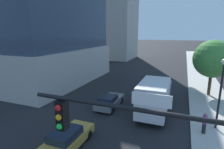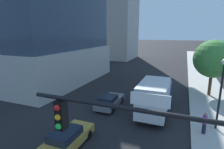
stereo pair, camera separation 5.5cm
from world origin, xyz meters
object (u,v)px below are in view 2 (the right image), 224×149
Objects in this scene: car_gray at (110,101)px; street_lamp at (222,84)px; street_tree at (213,59)px; pedestrian_purple_shirt at (205,123)px; box_truck at (155,96)px; car_gold at (66,140)px.

street_lamp is at bearing -6.62° from car_gray.
street_tree is at bearing 87.41° from street_lamp.
car_gray is 2.61× the size of pedestrian_purple_shirt.
street_tree is 0.94× the size of box_truck.
box_truck is at bearing -126.05° from street_tree.
car_gold reaches higher than car_gray.
street_lamp is 0.84× the size of street_tree.
pedestrian_purple_shirt is (-0.98, -1.20, -2.86)m from street_lamp.
car_gold is at bearing -146.11° from street_lamp.
box_truck is (4.63, 7.80, 1.13)m from car_gold.
street_tree is 1.55× the size of car_gray.
street_tree reaches higher than street_lamp.
street_tree is (0.40, 8.82, 0.77)m from street_lamp.
pedestrian_purple_shirt is (-1.38, -10.02, -3.63)m from street_tree.
box_truck reaches higher than pedestrian_purple_shirt.
box_truck is at bearing 59.34° from car_gold.
car_gray is at bearing 90.00° from car_gold.
box_truck reaches higher than car_gray.
street_lamp is 8.86m from street_tree.
street_tree is 4.04× the size of pedestrian_purple_shirt.
car_gray is (-10.12, -7.69, -3.97)m from street_tree.
car_gray is 9.06m from pedestrian_purple_shirt.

